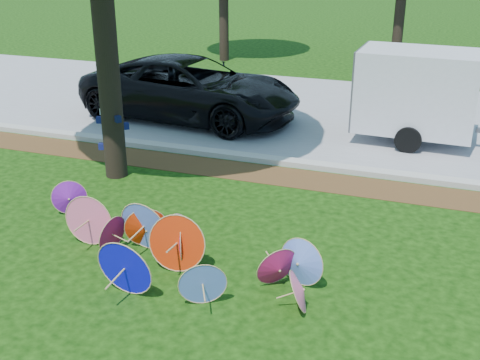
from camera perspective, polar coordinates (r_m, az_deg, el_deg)
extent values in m
plane|color=black|center=(8.76, -7.58, -9.80)|extent=(90.00, 90.00, 0.00)
cube|color=#472D16|center=(12.47, 1.66, 0.65)|extent=(90.00, 1.00, 0.01)
cube|color=#B7B5AD|center=(13.08, 2.61, 1.95)|extent=(90.00, 0.30, 0.12)
cube|color=gray|center=(16.92, 6.76, 6.43)|extent=(90.00, 8.00, 0.01)
cylinder|color=black|center=(11.89, -12.66, 13.17)|extent=(0.44, 0.44, 5.65)
cone|color=purple|center=(10.96, -15.89, -1.70)|extent=(0.60, 0.44, 0.63)
cone|color=#C01A59|center=(9.13, -5.91, -5.84)|extent=(0.36, 0.65, 0.67)
cone|color=#E96189|center=(8.05, 5.79, -10.34)|extent=(0.46, 0.66, 0.58)
cone|color=#5B79DA|center=(8.53, 5.67, -7.86)|extent=(0.72, 0.38, 0.72)
cone|color=#5B79DA|center=(9.51, -5.43, -4.77)|extent=(0.44, 0.65, 0.58)
cone|color=red|center=(9.53, -8.85, -4.59)|extent=(0.71, 0.50, 0.71)
cone|color=#5B79DA|center=(9.50, -8.90, -4.20)|extent=(0.87, 0.36, 0.85)
cone|color=#C01A59|center=(9.59, -12.21, -4.98)|extent=(0.29, 0.64, 0.62)
cone|color=#5B79DA|center=(8.13, -3.59, -9.66)|extent=(0.67, 0.47, 0.67)
cone|color=#E96189|center=(9.87, -14.00, -3.61)|extent=(0.84, 0.19, 0.84)
cone|color=#C01A59|center=(8.48, 3.66, -8.26)|extent=(0.63, 0.64, 0.64)
cone|color=#0E0EE3|center=(8.40, -10.67, -8.05)|extent=(0.89, 0.34, 0.88)
cone|color=red|center=(8.93, -5.89, -5.76)|extent=(0.90, 0.40, 0.88)
imported|color=black|center=(16.06, -4.67, 8.61)|extent=(6.02, 3.20, 1.61)
cube|color=silver|center=(14.65, 16.46, 8.11)|extent=(2.73, 1.79, 2.46)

